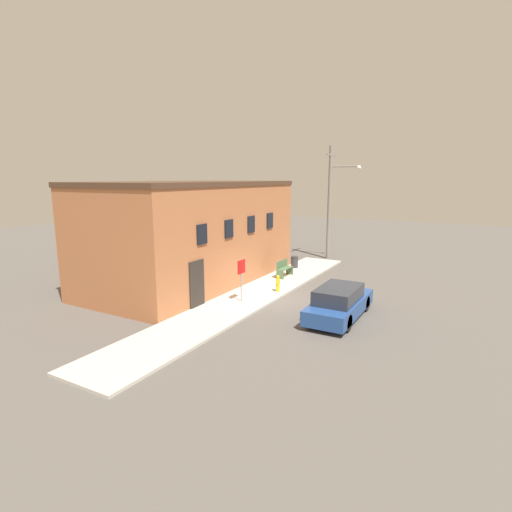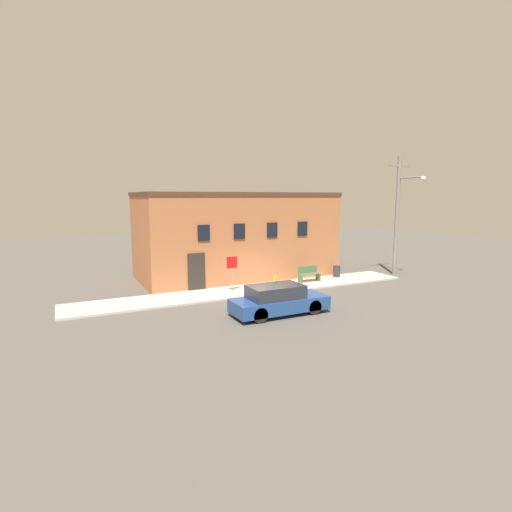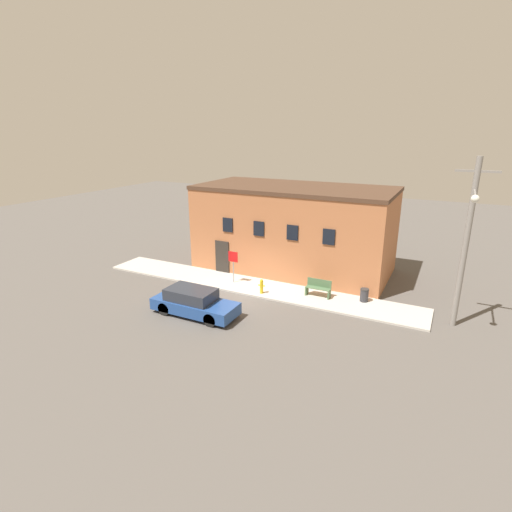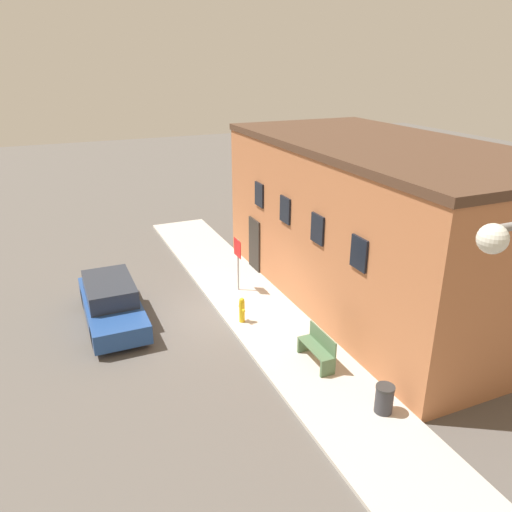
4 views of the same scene
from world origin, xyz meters
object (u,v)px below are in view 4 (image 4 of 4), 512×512
object	(u,v)px
fire_hydrant	(242,310)
stop_sign	(238,255)
trash_bin	(384,399)
bench	(318,348)
parked_car	(111,302)

from	to	relation	value
fire_hydrant	stop_sign	size ratio (longest dim) A/B	0.43
stop_sign	fire_hydrant	bearing A→B (deg)	-18.48
stop_sign	trash_bin	xyz separation A→B (m)	(7.78, 0.74, -1.01)
bench	trash_bin	size ratio (longest dim) A/B	1.92
stop_sign	parked_car	distance (m)	4.68
bench	trash_bin	world-z (taller)	bench
fire_hydrant	stop_sign	bearing A→B (deg)	161.52
fire_hydrant	parked_car	size ratio (longest dim) A/B	0.19
stop_sign	trash_bin	bearing A→B (deg)	5.47
bench	parked_car	size ratio (longest dim) A/B	0.31
trash_bin	parked_car	bearing A→B (deg)	-144.41
fire_hydrant	bench	bearing A→B (deg)	19.75
trash_bin	stop_sign	bearing A→B (deg)	-174.53
fire_hydrant	stop_sign	distance (m)	2.59
fire_hydrant	trash_bin	size ratio (longest dim) A/B	1.18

